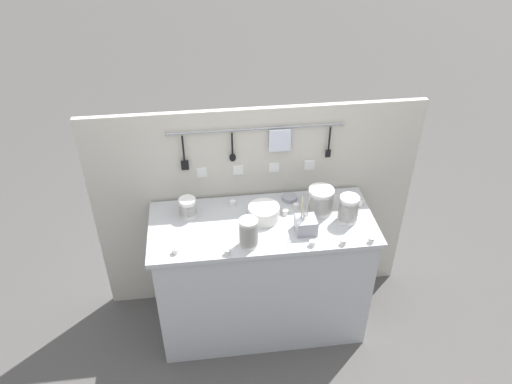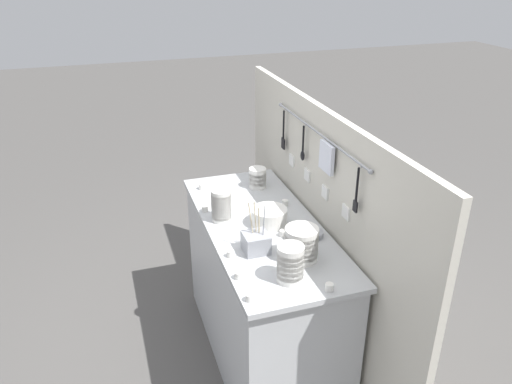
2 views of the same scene
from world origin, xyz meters
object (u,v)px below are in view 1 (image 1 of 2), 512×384
Objects in this scene: cup_centre at (312,243)px; cup_front_right at (343,242)px; bowl_stack_back_corner at (348,209)px; steel_mixing_bowl at (290,198)px; cup_mid_row at (175,251)px; cup_by_caddy at (360,204)px; bowl_stack_tall_left at (188,208)px; cup_back_left at (227,252)px; bowl_stack_nested_right at (321,200)px; bowl_stack_wide_centre at (249,233)px; cup_edge_far at (371,240)px; cutlery_caddy at (306,225)px; plate_stack at (264,213)px; cup_front_left at (233,203)px; cup_edge_near at (285,212)px; cup_beside_plates at (296,206)px.

cup_front_right is (0.19, -0.01, 0.00)m from cup_centre.
steel_mixing_bowl is at bearing 140.57° from bowl_stack_back_corner.
bowl_stack_back_corner is 0.36m from cup_centre.
cup_mid_row is (-0.84, 0.04, 0.00)m from cup_centre.
cup_by_caddy is (0.13, 0.14, -0.08)m from bowl_stack_back_corner.
bowl_stack_tall_left is 0.47m from cup_back_left.
steel_mixing_bowl is at bearing 139.42° from bowl_stack_nested_right.
bowl_stack_wide_centre is 0.69m from bowl_stack_back_corner.
bowl_stack_wide_centre is 5.08× the size of cup_edge_far.
cutlery_caddy is 0.15m from cup_centre.
bowl_stack_back_corner is 0.20m from bowl_stack_nested_right.
plate_stack is (-0.38, -0.03, -0.04)m from bowl_stack_nested_right.
cup_mid_row is at bearing -177.61° from bowl_stack_wide_centre.
steel_mixing_bowl is 2.71× the size of cup_edge_far.
cup_front_left is 0.37m from cup_edge_near.
bowl_stack_nested_right reaches higher than steel_mixing_bowl.
bowl_stack_nested_right is 4.59× the size of cup_edge_far.
cup_front_left is at bearing 142.98° from cup_front_right.
cup_by_caddy and cup_back_left have the same top height.
cup_back_left is 1.00× the size of cup_edge_far.
bowl_stack_nested_right is (0.51, 0.28, -0.01)m from bowl_stack_wide_centre.
cup_mid_row is (-0.78, -0.45, 0.00)m from steel_mixing_bowl.
cup_edge_near is (0.73, 0.29, 0.00)m from cup_mid_row.
cutlery_caddy is (0.74, -0.25, -0.01)m from bowl_stack_tall_left.
bowl_stack_back_corner is 4.89× the size of cup_edge_near.
bowl_stack_back_corner reaches higher than cup_edge_near.
cup_edge_far is at bearing -54.90° from bowl_stack_nested_right.
bowl_stack_nested_right is at bearing 141.95° from bowl_stack_back_corner.
cutlery_caddy is (-0.14, -0.19, -0.04)m from bowl_stack_nested_right.
bowl_stack_tall_left reaches higher than cup_edge_near.
cutlery_caddy is at bearing 12.94° from bowl_stack_wide_centre.
plate_stack is at bearing 62.51° from bowl_stack_wide_centre.
cup_front_left is at bearing 142.91° from cutlery_caddy.
bowl_stack_wide_centre is 5.08× the size of cup_beside_plates.
bowl_stack_back_corner is 4.89× the size of cup_beside_plates.
cutlery_caddy is at bearing -166.02° from bowl_stack_back_corner.
bowl_stack_back_corner is 0.31m from cutlery_caddy.
bowl_stack_wide_centre is 0.17m from cup_back_left.
cup_front_left is 1.00× the size of cup_beside_plates.
bowl_stack_wide_centre is 0.40m from cup_edge_near.
plate_stack is at bearing -175.06° from bowl_stack_nested_right.
cup_front_left is at bearing 98.50° from bowl_stack_wide_centre.
bowl_stack_wide_centre reaches higher than cup_edge_near.
bowl_stack_back_corner reaches higher than bowl_stack_nested_right.
bowl_stack_tall_left is 3.51× the size of cup_edge_near.
bowl_stack_tall_left is at bearing 76.54° from cup_mid_row.
cup_by_caddy is at bearing -15.76° from steel_mixing_bowl.
cutlery_caddy is 0.21m from cup_edge_near.
plate_stack is at bearing 49.80° from cup_back_left.
bowl_stack_wide_centre is 0.58m from bowl_stack_nested_right.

